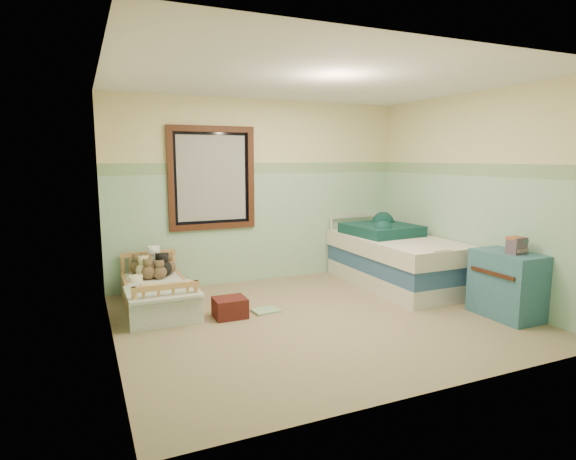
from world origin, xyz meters
name	(u,v)px	position (x,y,z in m)	size (l,w,h in m)	color
floor	(320,318)	(0.00, 0.00, -0.01)	(4.20, 3.60, 0.02)	brown
ceiling	(323,78)	(0.00, 0.00, 2.51)	(4.20, 3.60, 0.02)	white
wall_back	(261,192)	(0.00, 1.80, 1.25)	(4.20, 0.04, 2.50)	beige
wall_front	(441,225)	(0.00, -1.80, 1.25)	(4.20, 0.04, 2.50)	beige
wall_left	(107,212)	(-2.10, 0.00, 1.25)	(0.04, 3.60, 2.50)	beige
wall_right	(473,196)	(2.10, 0.00, 1.25)	(0.04, 3.60, 2.50)	beige
wainscot_mint	(262,227)	(0.00, 1.79, 0.75)	(4.20, 0.01, 1.50)	#A5CFAD
border_strip	(261,168)	(0.00, 1.79, 1.57)	(4.20, 0.01, 0.15)	#47824A
window_frame	(212,178)	(-0.70, 1.76, 1.45)	(1.16, 0.06, 1.36)	black
window_blinds	(212,178)	(-0.70, 1.77, 1.45)	(0.92, 0.01, 1.12)	#B1B1AA
toddler_bed_frame	(157,301)	(-1.57, 1.05, 0.09)	(0.68, 1.36, 0.18)	#BF8A47
toddler_mattress	(157,288)	(-1.57, 1.05, 0.24)	(0.62, 1.30, 0.12)	white
patchwork_quilt	(163,291)	(-1.57, 0.63, 0.31)	(0.74, 0.68, 0.03)	#7FA4D6
plush_bed_brown	(138,268)	(-1.72, 1.55, 0.38)	(0.18, 0.18, 0.18)	brown
plush_bed_white	(154,264)	(-1.52, 1.55, 0.41)	(0.24, 0.24, 0.24)	white
plush_bed_tan	(144,271)	(-1.67, 1.33, 0.39)	(0.19, 0.19, 0.19)	beige
plush_bed_dark	(164,269)	(-1.44, 1.33, 0.39)	(0.20, 0.20, 0.20)	black
plush_floor_cream	(137,295)	(-1.78, 1.23, 0.13)	(0.26, 0.26, 0.26)	#F9EAC6
plush_floor_tan	(149,306)	(-1.70, 0.75, 0.13)	(0.26, 0.26, 0.26)	beige
twin_bed_frame	(396,277)	(1.55, 0.75, 0.11)	(1.00, 2.00, 0.22)	silver
twin_boxspring	(396,262)	(1.55, 0.75, 0.33)	(1.00, 2.00, 0.22)	navy
twin_mattress	(397,246)	(1.55, 0.75, 0.55)	(1.04, 2.04, 0.22)	white
teal_blanket	(381,229)	(1.50, 1.05, 0.73)	(0.85, 0.90, 0.14)	black
dresser	(507,285)	(1.87, -0.79, 0.36)	(0.45, 0.72, 0.72)	#296076
book_stack	(517,246)	(1.87, -0.87, 0.80)	(0.18, 0.14, 0.18)	brown
red_pillow	(230,308)	(-0.89, 0.41, 0.11)	(0.34, 0.30, 0.21)	maroon
floor_book	(266,311)	(-0.47, 0.41, 0.01)	(0.29, 0.22, 0.03)	yellow
extra_plush_0	(147,269)	(-1.62, 1.39, 0.39)	(0.19, 0.19, 0.19)	brown
extra_plush_1	(161,267)	(-1.46, 1.43, 0.39)	(0.19, 0.19, 0.19)	black
extra_plush_2	(148,272)	(-1.63, 1.26, 0.38)	(0.17, 0.17, 0.17)	brown
extra_plush_3	(160,273)	(-1.49, 1.23, 0.37)	(0.15, 0.15, 0.15)	brown
extra_plush_4	(168,267)	(-1.37, 1.43, 0.39)	(0.18, 0.18, 0.18)	brown
extra_plush_5	(159,273)	(-1.51, 1.23, 0.37)	(0.15, 0.15, 0.15)	brown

